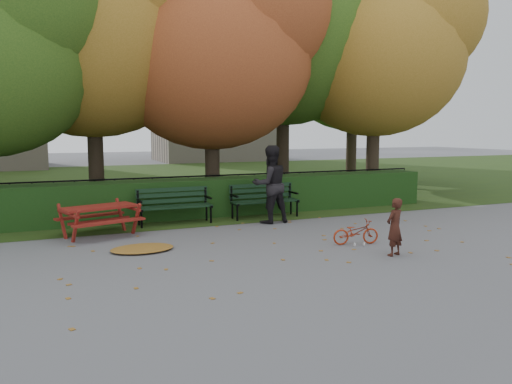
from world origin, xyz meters
name	(u,v)px	position (x,y,z in m)	size (l,w,h in m)	color
ground	(289,252)	(0.00, 0.00, 0.00)	(90.00, 90.00, 0.00)	slate
grass_strip	(148,182)	(0.00, 14.00, 0.01)	(90.00, 90.00, 0.00)	#233914
building_right	(217,80)	(8.00, 28.00, 6.00)	(9.00, 6.00, 12.00)	tan
hedge	(214,197)	(0.00, 4.50, 0.50)	(13.00, 0.90, 1.00)	black
iron_fence	(206,192)	(0.00, 5.30, 0.54)	(14.00, 0.04, 1.02)	black
tree_b	(104,18)	(-2.44, 6.75, 5.40)	(6.72, 6.40, 8.79)	black
tree_c	(224,43)	(0.83, 5.96, 4.82)	(6.30, 6.00, 8.00)	black
tree_d	(297,20)	(3.88, 7.23, 5.98)	(7.14, 6.80, 9.58)	black
tree_e	(388,45)	(6.52, 5.77, 5.08)	(6.09, 5.80, 8.16)	black
tree_g	(363,56)	(8.33, 9.76, 5.37)	(6.30, 6.00, 8.55)	black
bench_left	(174,203)	(-1.30, 3.70, 0.52)	(1.80, 0.57, 0.88)	black
bench_right	(264,198)	(1.10, 3.70, 0.52)	(1.80, 0.57, 0.88)	black
picnic_table	(99,213)	(-3.14, 2.91, 0.52)	(1.85, 1.65, 0.75)	maroon
leaf_pile	(142,248)	(-2.53, 1.23, 0.04)	(1.20, 0.83, 0.08)	brown
leaf_scatter	(282,249)	(0.00, 0.30, 0.01)	(9.00, 5.70, 0.01)	brown
child	(395,227)	(1.67, -0.95, 0.53)	(0.39, 0.26, 1.07)	#3B1A13
adult	(270,184)	(0.93, 2.90, 0.96)	(0.93, 0.73, 1.92)	black
bicycle	(356,232)	(1.54, 0.08, 0.25)	(0.33, 0.95, 0.50)	#A22A0E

